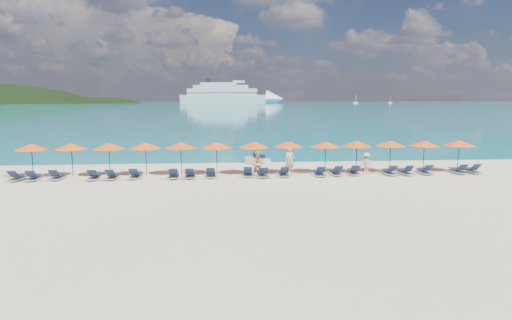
{
  "coord_description": "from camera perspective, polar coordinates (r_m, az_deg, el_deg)",
  "views": [
    {
      "loc": [
        -2.31,
        -24.3,
        5.09
      ],
      "look_at": [
        0.0,
        3.0,
        1.2
      ],
      "focal_mm": 30.0,
      "sensor_mm": 36.0,
      "label": 1
    }
  ],
  "objects": [
    {
      "name": "lounger_19",
      "position": [
        33.29,
        26.76,
        -1.18
      ],
      "size": [
        0.62,
        1.7,
        0.66
      ],
      "rotation": [
        0.0,
        0.0,
        0.0
      ],
      "color": "silver",
      "rests_on": "ground"
    },
    {
      "name": "umbrella_5",
      "position": [
        29.13,
        -5.27,
        1.99
      ],
      "size": [
        2.1,
        2.1,
        2.28
      ],
      "color": "black",
      "rests_on": "ground"
    },
    {
      "name": "lounger_12",
      "position": [
        28.9,
        8.42,
        -1.68
      ],
      "size": [
        0.66,
        1.72,
        0.66
      ],
      "rotation": [
        0.0,
        0.0,
        -0.03
      ],
      "color": "silver",
      "rests_on": "ground"
    },
    {
      "name": "lounger_2",
      "position": [
        30.11,
        -24.94,
        -1.96
      ],
      "size": [
        0.66,
        1.71,
        0.66
      ],
      "rotation": [
        0.0,
        0.0,
        -0.02
      ],
      "color": "silver",
      "rests_on": "ground"
    },
    {
      "name": "umbrella_11",
      "position": [
        32.48,
        21.53,
        2.09
      ],
      "size": [
        2.1,
        2.1,
        2.28
      ],
      "color": "black",
      "rests_on": "ground"
    },
    {
      "name": "umbrella_7",
      "position": [
        29.74,
        4.37,
        2.13
      ],
      "size": [
        2.1,
        2.1,
        2.28
      ],
      "color": "black",
      "rests_on": "ground"
    },
    {
      "name": "umbrella_8",
      "position": [
        29.96,
        9.25,
        2.09
      ],
      "size": [
        2.1,
        2.1,
        2.28
      ],
      "color": "black",
      "rests_on": "ground"
    },
    {
      "name": "lounger_1",
      "position": [
        30.48,
        -27.5,
        -2.0
      ],
      "size": [
        0.78,
        1.75,
        0.66
      ],
      "rotation": [
        0.0,
        0.0,
        0.1
      ],
      "color": "silver",
      "rests_on": "ground"
    },
    {
      "name": "umbrella_3",
      "position": [
        29.72,
        -14.51,
        1.89
      ],
      "size": [
        2.1,
        2.1,
        2.28
      ],
      "color": "black",
      "rests_on": "ground"
    },
    {
      "name": "umbrella_4",
      "position": [
        29.4,
        -9.99,
        1.96
      ],
      "size": [
        2.1,
        2.1,
        2.28
      ],
      "color": "black",
      "rests_on": "ground"
    },
    {
      "name": "sea",
      "position": [
        684.32,
        -4.68,
        7.63
      ],
      "size": [
        1600.0,
        1300.0,
        0.01
      ],
      "primitive_type": "cube",
      "color": "#1FA9B2",
      "rests_on": "ground"
    },
    {
      "name": "lounger_15",
      "position": [
        30.41,
        17.28,
        -1.47
      ],
      "size": [
        0.7,
        1.73,
        0.66
      ],
      "rotation": [
        0.0,
        0.0,
        0.05
      ],
      "color": "silver",
      "rests_on": "ground"
    },
    {
      "name": "lounger_0",
      "position": [
        30.93,
        -29.22,
        -1.99
      ],
      "size": [
        0.65,
        1.71,
        0.66
      ],
      "rotation": [
        0.0,
        0.0,
        -0.02
      ],
      "color": "silver",
      "rests_on": "ground"
    },
    {
      "name": "lounger_16",
      "position": [
        30.8,
        19.23,
        -1.44
      ],
      "size": [
        0.69,
        1.72,
        0.66
      ],
      "rotation": [
        0.0,
        0.0,
        0.04
      ],
      "color": "silver",
      "rests_on": "ground"
    },
    {
      "name": "lounger_13",
      "position": [
        29.37,
        10.59,
        -1.57
      ],
      "size": [
        0.62,
        1.7,
        0.66
      ],
      "rotation": [
        0.0,
        0.0,
        0.0
      ],
      "color": "silver",
      "rests_on": "ground"
    },
    {
      "name": "sailboat_near",
      "position": [
        567.35,
        13.14,
        7.48
      ],
      "size": [
        6.01,
        2.0,
        11.02
      ],
      "color": "silver",
      "rests_on": "ground"
    },
    {
      "name": "lounger_7",
      "position": [
        28.18,
        -8.78,
        -1.93
      ],
      "size": [
        0.67,
        1.72,
        0.66
      ],
      "rotation": [
        0.0,
        0.0,
        0.03
      ],
      "color": "silver",
      "rests_on": "ground"
    },
    {
      "name": "lounger_9",
      "position": [
        28.5,
        -1.08,
        -1.73
      ],
      "size": [
        0.75,
        1.74,
        0.66
      ],
      "rotation": [
        0.0,
        0.0,
        -0.08
      ],
      "color": "silver",
      "rests_on": "ground"
    },
    {
      "name": "lounger_8",
      "position": [
        28.27,
        -6.03,
        -1.85
      ],
      "size": [
        0.65,
        1.71,
        0.66
      ],
      "rotation": [
        0.0,
        0.0,
        -0.02
      ],
      "color": "silver",
      "rests_on": "ground"
    },
    {
      "name": "lounger_5",
      "position": [
        28.83,
        -15.74,
        -1.92
      ],
      "size": [
        0.65,
        1.71,
        0.66
      ],
      "rotation": [
        0.0,
        0.0,
        -0.02
      ],
      "color": "silver",
      "rests_on": "ground"
    },
    {
      "name": "lounger_11",
      "position": [
        28.54,
        3.71,
        -1.73
      ],
      "size": [
        0.67,
        1.72,
        0.66
      ],
      "rotation": [
        0.0,
        0.0,
        -0.03
      ],
      "color": "silver",
      "rests_on": "ground"
    },
    {
      "name": "umbrella_6",
      "position": [
        29.25,
        -0.28,
        2.05
      ],
      "size": [
        2.1,
        2.1,
        2.28
      ],
      "color": "black",
      "rests_on": "ground"
    },
    {
      "name": "sailboat_far",
      "position": [
        639.57,
        17.47,
        7.35
      ],
      "size": [
        5.34,
        1.78,
        9.78
      ],
      "color": "silver",
      "rests_on": "ground"
    },
    {
      "name": "beachgoer_b",
      "position": [
        28.5,
        0.3,
        -0.51
      ],
      "size": [
        0.87,
        0.58,
        1.66
      ],
      "primitive_type": "imported",
      "rotation": [
        0.0,
        0.0,
        -0.15
      ],
      "color": "#DDA87A",
      "rests_on": "ground"
    },
    {
      "name": "umbrella_12",
      "position": [
        33.7,
        25.46,
        2.07
      ],
      "size": [
        2.1,
        2.1,
        2.28
      ],
      "color": "black",
      "rests_on": "ground"
    },
    {
      "name": "umbrella_10",
      "position": [
        31.56,
        17.52,
        2.12
      ],
      "size": [
        2.1,
        2.1,
        2.28
      ],
      "color": "black",
      "rests_on": "ground"
    },
    {
      "name": "umbrella_0",
      "position": [
        31.6,
        -27.77,
        1.57
      ],
      "size": [
        2.1,
        2.1,
        2.28
      ],
      "color": "black",
      "rests_on": "ground"
    },
    {
      "name": "lounger_6",
      "position": [
        28.3,
        -10.91,
        -1.94
      ],
      "size": [
        0.7,
        1.73,
        0.66
      ],
      "rotation": [
        0.0,
        0.0,
        0.05
      ],
      "color": "silver",
      "rests_on": "ground"
    },
    {
      "name": "beachgoer_c",
      "position": [
        30.17,
        14.47,
        -0.45
      ],
      "size": [
        1.04,
        0.64,
        1.49
      ],
      "primitive_type": "imported",
      "rotation": [
        0.0,
        0.0,
        3.35
      ],
      "color": "#DDA87A",
      "rests_on": "ground"
    },
    {
      "name": "beachgoer_a",
      "position": [
        28.85,
        4.52,
        -0.13
      ],
      "size": [
        0.82,
        0.66,
        1.97
      ],
      "primitive_type": "imported",
      "rotation": [
        0.0,
        0.0,
        0.3
      ],
      "color": "#DDA87A",
      "rests_on": "ground"
    },
    {
      "name": "cruise_ship",
      "position": [
        629.5,
        -3.14,
        8.61
      ],
      "size": [
        152.72,
        61.19,
        42.18
      ],
      "rotation": [
        0.0,
        0.0,
        -0.25
      ],
      "color": "silver",
      "rests_on": "ground"
    },
    {
      "name": "ground",
      "position": [
        24.93,
        0.58,
        -3.7
      ],
      "size": [
        1400.0,
        1400.0,
        0.0
      ],
      "primitive_type": "plane",
      "color": "beige"
    },
    {
      "name": "umbrella_9",
      "position": [
        30.77,
        13.31,
        2.13
      ],
      "size": [
        2.1,
        2.1,
        2.28
      ],
      "color": "black",
      "rests_on": "ground"
    },
    {
      "name": "lounger_4",
      "position": [
        28.95,
        -18.59,
        -2.0
      ],
      "size": [
        0.64,
        1.71,
        0.66
      ],
      "rotation": [
        0.0,
        0.0,
        -0.01
      ],
      "color": "silver",
      "rests_on": "ground"
    },
    {
      "name": "lounger_14",
      "position": [
        29.84,
        12.84,
        -1.48
      ],
      "size": [
        0.76,
        1.74,
        0.66
      ],
      "rotation": [
        0.0,
        0.0,
        -0.08
      ],
      "color": "silver",
      "rests_on": "ground"
    },
    {
      "name": "lounger_18",
      "position": [
        32.69,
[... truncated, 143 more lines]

